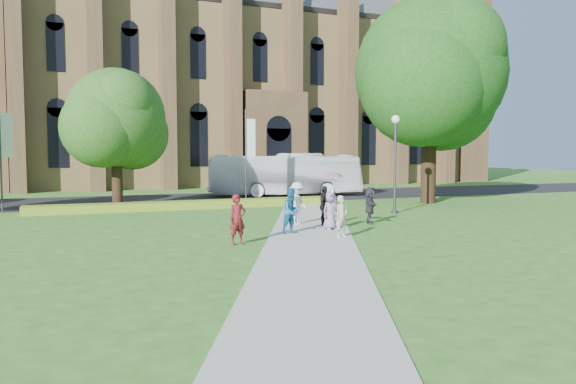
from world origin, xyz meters
name	(u,v)px	position (x,y,z in m)	size (l,w,h in m)	color
ground	(322,239)	(0.00, 0.00, 0.00)	(160.00, 160.00, 0.00)	#325C1B
road	(198,199)	(0.00, 20.00, 0.01)	(160.00, 10.00, 0.02)	black
footpath	(311,235)	(0.00, 1.00, 0.02)	(3.20, 30.00, 0.04)	#B2B2A8
flower_hedge	(191,205)	(-2.00, 13.20, 0.23)	(18.00, 1.40, 0.45)	#ABB524
cathedral	(245,63)	(10.00, 39.73, 12.98)	(52.60, 18.25, 28.00)	brown
streetlamp	(395,152)	(7.50, 6.50, 3.30)	(0.44, 0.44, 5.24)	#38383D
large_tree	(430,72)	(13.00, 11.00, 8.37)	(9.60, 9.60, 13.20)	#332114
street_tree_1	(116,118)	(-6.00, 14.50, 5.22)	(5.60, 5.60, 8.05)	#332114
banner_pole_0	(247,151)	(2.11, 15.20, 3.39)	(0.70, 0.10, 6.00)	#38383D
banner_pole_1	(3,150)	(-11.89, 15.20, 3.39)	(0.70, 0.10, 6.00)	#38383D
tour_coach	(285,175)	(6.60, 19.93, 1.62)	(2.69, 11.48, 3.20)	silver
pedestrian_0	(238,219)	(-3.38, -0.16, 0.92)	(0.64, 0.42, 1.75)	maroon
pedestrian_1	(292,211)	(-0.63, 1.42, 0.93)	(0.87, 0.68, 1.79)	#1A5686
pedestrian_2	(297,203)	(0.69, 3.92, 0.99)	(1.23, 0.71, 1.90)	silver
pedestrian_3	(324,206)	(1.68, 3.23, 0.92)	(1.03, 0.43, 1.75)	black
pedestrian_4	(330,211)	(1.33, 1.91, 0.83)	(0.77, 0.50, 1.57)	gray
pedestrian_5	(370,205)	(3.98, 3.16, 0.87)	(1.54, 0.49, 1.66)	#2E2B33
pedestrian_6	(342,216)	(0.72, -0.22, 0.84)	(0.58, 0.38, 1.59)	#ACA58F
parasol	(333,183)	(1.51, 2.01, 1.98)	(0.84, 0.84, 0.73)	#CA8F92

